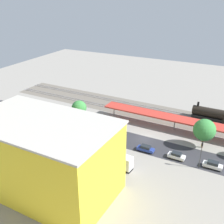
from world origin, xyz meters
name	(u,v)px	position (x,y,z in m)	size (l,w,h in m)	color
ground_plane	(144,139)	(0.00, 0.00, 0.00)	(194.73, 194.73, 0.00)	gray
rail_bed	(163,115)	(0.00, -18.78, 0.00)	(121.71, 14.49, 0.01)	#665E54
street_asphalt	(140,143)	(0.00, 2.97, 0.00)	(121.71, 9.00, 0.01)	#2D2D33
track_rails	(163,114)	(0.00, -18.78, 0.18)	(121.65, 11.95, 0.12)	#9E9EA8
platform_canopy_near	(175,118)	(-6.29, -9.57, 3.79)	(46.78, 6.50, 4.02)	#B73328
locomotive	(213,115)	(-15.94, -22.03, 1.91)	(13.87, 3.47, 5.37)	black
parked_car_2	(213,165)	(-19.94, 6.06, 0.80)	(4.65, 1.91, 1.81)	black
parked_car_3	(176,156)	(-11.08, 5.97, 0.77)	(4.44, 2.08, 1.74)	black
parked_car_4	(146,149)	(-2.85, 6.18, 0.74)	(4.61, 1.82, 1.68)	black
parked_car_5	(115,140)	(6.31, 5.79, 0.83)	(4.33, 2.02, 1.87)	black
parked_car_6	(90,134)	(14.58, 5.99, 0.74)	(4.72, 2.23, 1.68)	black
parked_car_7	(66,128)	(23.04, 5.76, 0.77)	(4.65, 1.95, 1.71)	black
construction_building	(44,157)	(11.07, 29.72, 7.80)	(29.37, 16.90, 15.60)	yellow
construction_roof_slab	(40,123)	(11.07, 29.72, 15.80)	(29.97, 17.50, 0.40)	#B7B2A8
box_truck_0	(117,161)	(0.99, 15.95, 1.74)	(8.38, 3.06, 3.57)	black
street_tree_1	(79,108)	(23.36, -2.14, 4.36)	(4.85, 4.85, 6.81)	brown
street_tree_2	(204,130)	(-15.94, -2.56, 5.37)	(5.95, 5.95, 8.36)	brown
traffic_light	(201,152)	(-17.03, 7.54, 4.65)	(0.50, 0.36, 7.10)	#333333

